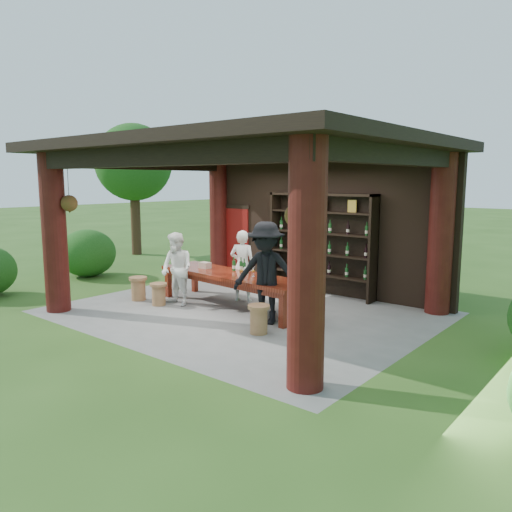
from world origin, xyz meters
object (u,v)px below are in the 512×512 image
Objects in this scene: napkin_basket at (205,265)px; tasting_table at (232,278)px; wine_shelf at (321,244)px; stool_near_left at (159,294)px; guest_woman at (177,269)px; guest_man at (266,273)px; stool_far_left at (138,288)px; stool_near_right at (259,319)px; host at (243,266)px.

tasting_table is at bearing -4.64° from napkin_basket.
wine_shelf is 5.62× the size of stool_near_left.
stool_near_left is 0.31× the size of guest_woman.
tasting_table is (-0.81, -2.28, -0.59)m from wine_shelf.
guest_man reaches higher than tasting_table.
stool_near_left is at bearing -1.17° from stool_far_left.
stool_near_right is 3.77m from stool_far_left.
napkin_basket is at bearing 64.96° from stool_near_left.
stool_near_right is 2.80m from guest_woman.
guest_man is at bearing 124.45° from host.
stool_near_left is 1.98m from host.
tasting_table is 1.26m from guest_woman.
stool_far_left is at bearing -156.87° from tasting_table.
stool_near_right is at bearing -82.92° from guest_man.
wine_shelf is 1.70× the size of host.
host is at bearing 109.49° from tasting_table.
wine_shelf reaches higher than host.
stool_near_right is 0.97× the size of stool_far_left.
wine_shelf is 4.43m from stool_far_left.
stool_near_right is 0.27× the size of guest_man.
stool_near_left is at bearing 167.95° from guest_man.
stool_far_left is 0.34× the size of guest_woman.
tasting_table is 7.96× the size of stool_near_left.
wine_shelf is at bearing 47.45° from stool_far_left.
wine_shelf is 1.41× the size of guest_man.
guest_man is at bearing 5.33° from guest_woman.
stool_near_right is 2.03× the size of napkin_basket.
stool_near_right is at bearing -24.91° from napkin_basket.
guest_woman reaches higher than stool_near_right.
stool_near_right is 0.32× the size of guest_woman.
host is at bearing -120.57° from wine_shelf.
wine_shelf is at bearing 55.64° from stool_near_left.
stool_near_right is 0.99m from guest_man.
guest_woman is 0.73m from napkin_basket.
guest_man is 2.32m from napkin_basket.
wine_shelf reaches higher than napkin_basket.
guest_man is (1.32, -0.51, 0.35)m from tasting_table.
tasting_table is at bearing 23.13° from stool_far_left.
wine_shelf reaches higher than stool_near_right.
stool_near_right is 2.56m from host.
wine_shelf reaches higher than tasting_table.
guest_woman is at bearing 14.04° from stool_far_left.
tasting_table is 2.41× the size of host.
stool_far_left is at bearing 176.81° from stool_near_right.
stool_near_left is 0.25× the size of guest_man.
stool_near_left is 0.74m from stool_far_left.
tasting_table is 7.25× the size of stool_far_left.
napkin_basket is (-0.92, 0.07, 0.18)m from tasting_table.
napkin_basket reaches higher than stool_near_left.
guest_man reaches higher than host.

